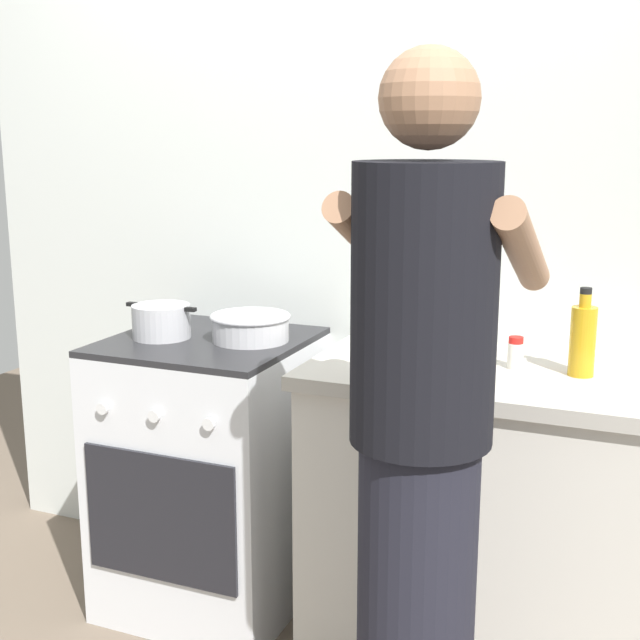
{
  "coord_description": "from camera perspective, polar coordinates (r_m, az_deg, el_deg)",
  "views": [
    {
      "loc": [
        0.98,
        -2.11,
        1.53
      ],
      "look_at": [
        0.05,
        0.12,
        1.0
      ],
      "focal_mm": 47.37,
      "sensor_mm": 36.0,
      "label": 1
    }
  ],
  "objects": [
    {
      "name": "oil_bottle",
      "position": [
        2.35,
        17.33,
        -1.24
      ],
      "size": [
        0.07,
        0.07,
        0.24
      ],
      "color": "gold",
      "rests_on": "countertop"
    },
    {
      "name": "spice_bottle",
      "position": [
        2.38,
        13.07,
        -2.19
      ],
      "size": [
        0.04,
        0.04,
        0.09
      ],
      "color": "silver",
      "rests_on": "countertop"
    },
    {
      "name": "mixing_bowl",
      "position": [
        2.64,
        -4.72,
        -0.41
      ],
      "size": [
        0.25,
        0.25,
        0.08
      ],
      "color": "#B7B7BC",
      "rests_on": "stove_range"
    },
    {
      "name": "pot",
      "position": [
        2.72,
        -10.66,
        -0.08
      ],
      "size": [
        0.25,
        0.18,
        0.11
      ],
      "color": "#B2B2B7",
      "rests_on": "stove_range"
    },
    {
      "name": "person",
      "position": [
        1.83,
        6.79,
        -9.18
      ],
      "size": [
        0.41,
        0.5,
        1.7
      ],
      "color": "black",
      "rests_on": "ground"
    },
    {
      "name": "countertop",
      "position": [
        2.54,
        11.02,
        -12.98
      ],
      "size": [
        1.0,
        0.6,
        0.9
      ],
      "color": "silver",
      "rests_on": "ground"
    },
    {
      "name": "stove_range",
      "position": [
        2.83,
        -7.39,
        -10.15
      ],
      "size": [
        0.6,
        0.62,
        0.9
      ],
      "color": "silver",
      "rests_on": "ground"
    },
    {
      "name": "utensil_crock",
      "position": [
        2.57,
        7.83,
        0.24
      ],
      "size": [
        0.1,
        0.1,
        0.33
      ],
      "color": "silver",
      "rests_on": "countertop"
    },
    {
      "name": "back_wall",
      "position": [
        2.74,
        6.0,
        6.44
      ],
      "size": [
        3.2,
        0.1,
        2.5
      ],
      "color": "silver",
      "rests_on": "ground"
    }
  ]
}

